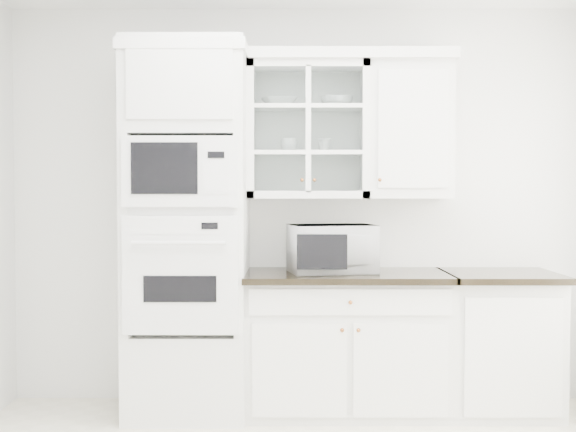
{
  "coord_description": "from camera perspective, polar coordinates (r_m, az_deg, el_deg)",
  "views": [
    {
      "loc": [
        -0.09,
        -3.24,
        1.45
      ],
      "look_at": [
        -0.1,
        1.05,
        1.3
      ],
      "focal_mm": 45.0,
      "sensor_mm": 36.0,
      "label": 1
    }
  ],
  "objects": [
    {
      "name": "oven_column",
      "position": [
        4.71,
        -7.92,
        -1.06
      ],
      "size": [
        0.76,
        0.68,
        2.4
      ],
      "color": "white",
      "rests_on": "ground"
    },
    {
      "name": "countertop_microwave",
      "position": [
        4.7,
        3.45,
        -2.57
      ],
      "size": [
        0.61,
        0.54,
        0.31
      ],
      "primitive_type": "imported",
      "rotation": [
        0.0,
        0.0,
        3.33
      ],
      "color": "white",
      "rests_on": "base_cabinet_run"
    },
    {
      "name": "cup_b",
      "position": [
        4.84,
        2.87,
        5.6
      ],
      "size": [
        0.11,
        0.11,
        0.09
      ],
      "primitive_type": "imported",
      "rotation": [
        0.0,
        0.0,
        -0.23
      ],
      "color": "white",
      "rests_on": "upper_cabinet_glass"
    },
    {
      "name": "bowl_a",
      "position": [
        4.85,
        -0.7,
        8.98
      ],
      "size": [
        0.28,
        0.28,
        0.06
      ],
      "primitive_type": "imported",
      "rotation": [
        0.0,
        0.0,
        0.21
      ],
      "color": "white",
      "rests_on": "upper_cabinet_glass"
    },
    {
      "name": "room_shell",
      "position": [
        3.69,
        1.54,
        7.12
      ],
      "size": [
        4.0,
        3.5,
        2.7
      ],
      "color": "white",
      "rests_on": "ground"
    },
    {
      "name": "upper_cabinet_solid",
      "position": [
        4.91,
        9.52,
        6.65
      ],
      "size": [
        0.55,
        0.33,
        0.9
      ],
      "primitive_type": "cube",
      "color": "white",
      "rests_on": "room_shell"
    },
    {
      "name": "cup_a",
      "position": [
        4.83,
        0.09,
        5.62
      ],
      "size": [
        0.14,
        0.14,
        0.09
      ],
      "primitive_type": "imported",
      "rotation": [
        0.0,
        0.0,
        0.29
      ],
      "color": "white",
      "rests_on": "upper_cabinet_glass"
    },
    {
      "name": "extra_base_cabinet",
      "position": [
        4.98,
        16.32,
        -9.5
      ],
      "size": [
        0.72,
        0.67,
        0.92
      ],
      "color": "white",
      "rests_on": "ground"
    },
    {
      "name": "upper_cabinet_glass",
      "position": [
        4.84,
        1.57,
        6.74
      ],
      "size": [
        0.8,
        0.33,
        0.9
      ],
      "color": "white",
      "rests_on": "room_shell"
    },
    {
      "name": "bowl_b",
      "position": [
        4.88,
        3.86,
        8.99
      ],
      "size": [
        0.25,
        0.25,
        0.07
      ],
      "primitive_type": "imported",
      "rotation": [
        0.0,
        0.0,
        0.17
      ],
      "color": "white",
      "rests_on": "upper_cabinet_glass"
    },
    {
      "name": "crown_molding",
      "position": [
        4.88,
        0.32,
        12.45
      ],
      "size": [
        2.14,
        0.38,
        0.07
      ],
      "primitive_type": "cube",
      "color": "white",
      "rests_on": "room_shell"
    },
    {
      "name": "base_cabinet_run",
      "position": [
        4.81,
        4.62,
        -9.86
      ],
      "size": [
        1.32,
        0.67,
        0.92
      ],
      "color": "white",
      "rests_on": "ground"
    }
  ]
}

